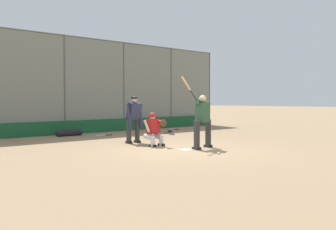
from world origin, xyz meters
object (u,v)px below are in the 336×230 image
(umpire_home, at_px, (134,118))
(spare_bat_by_padding, at_px, (173,129))
(fielding_glove_on_dirt, at_px, (170,131))
(catcher_behind_plate, at_px, (154,129))
(batter_at_plate, at_px, (202,119))
(equipment_bag_dugout_side, at_px, (69,133))
(spare_bat_third_base_side, at_px, (171,134))
(baseball_loose, at_px, (219,153))
(spare_bat_near_backstop, at_px, (102,135))

(umpire_home, relative_size, spare_bat_by_padding, 2.00)
(fielding_glove_on_dirt, bearing_deg, spare_bat_by_padding, -137.96)
(catcher_behind_plate, bearing_deg, batter_at_plate, 112.74)
(equipment_bag_dugout_side, bearing_deg, catcher_behind_plate, 92.71)
(spare_bat_third_base_side, bearing_deg, spare_bat_by_padding, 148.77)
(spare_bat_by_padding, distance_m, baseball_loose, 9.41)
(umpire_home, relative_size, fielding_glove_on_dirt, 6.15)
(umpire_home, relative_size, spare_bat_third_base_side, 1.98)
(catcher_behind_plate, xyz_separation_m, fielding_glove_on_dirt, (-4.18, -3.66, -0.54))
(spare_bat_by_padding, bearing_deg, umpire_home, 129.47)
(catcher_behind_plate, bearing_deg, spare_bat_by_padding, -140.07)
(spare_bat_by_padding, bearing_deg, fielding_glove_on_dirt, 137.47)
(spare_bat_third_base_side, bearing_deg, spare_bat_near_backstop, -102.48)
(spare_bat_third_base_side, height_order, baseball_loose, baseball_loose)
(spare_bat_by_padding, xyz_separation_m, equipment_bag_dugout_side, (5.74, -0.42, 0.10))
(batter_at_plate, bearing_deg, spare_bat_near_backstop, -103.63)
(catcher_behind_plate, distance_m, spare_bat_by_padding, 7.34)
(spare_bat_near_backstop, relative_size, spare_bat_third_base_side, 0.97)
(catcher_behind_plate, bearing_deg, equipment_bag_dugout_side, -88.79)
(baseball_loose, bearing_deg, spare_bat_by_padding, -125.72)
(spare_bat_by_padding, distance_m, spare_bat_third_base_side, 2.85)
(umpire_home, bearing_deg, batter_at_plate, 101.46)
(umpire_home, bearing_deg, baseball_loose, 87.38)
(batter_at_plate, distance_m, baseball_loose, 1.69)
(umpire_home, bearing_deg, catcher_behind_plate, 85.25)
(spare_bat_near_backstop, bearing_deg, batter_at_plate, 87.61)
(umpire_home, height_order, spare_bat_near_backstop, umpire_home)
(catcher_behind_plate, distance_m, spare_bat_third_base_side, 4.51)
(catcher_behind_plate, xyz_separation_m, spare_bat_third_base_side, (-3.46, -2.85, -0.55))
(spare_bat_near_backstop, height_order, equipment_bag_dugout_side, equipment_bag_dugout_side)
(batter_at_plate, relative_size, umpire_home, 1.38)
(spare_bat_near_backstop, height_order, spare_bat_third_base_side, same)
(batter_at_plate, xyz_separation_m, baseball_loose, (0.70, 1.25, -0.89))
(spare_bat_by_padding, bearing_deg, equipment_bag_dugout_side, 91.21)
(spare_bat_third_base_side, distance_m, equipment_bag_dugout_side, 4.42)
(umpire_home, bearing_deg, equipment_bag_dugout_side, -87.13)
(baseball_loose, bearing_deg, spare_bat_third_base_side, -121.52)
(umpire_home, height_order, baseball_loose, umpire_home)
(spare_bat_by_padding, height_order, fielding_glove_on_dirt, fielding_glove_on_dirt)
(catcher_behind_plate, relative_size, equipment_bag_dugout_side, 0.88)
(batter_at_plate, xyz_separation_m, equipment_bag_dugout_side, (0.94, -6.81, -0.79))
(fielding_glove_on_dirt, distance_m, baseball_loose, 7.70)
(batter_at_plate, bearing_deg, spare_bat_by_padding, -140.30)
(batter_at_plate, height_order, spare_bat_by_padding, batter_at_plate)
(spare_bat_near_backstop, distance_m, spare_bat_by_padding, 4.81)
(spare_bat_third_base_side, bearing_deg, umpire_home, -49.51)
(spare_bat_third_base_side, relative_size, fielding_glove_on_dirt, 3.10)
(batter_at_plate, distance_m, fielding_glove_on_dirt, 6.33)
(spare_bat_by_padding, xyz_separation_m, spare_bat_third_base_side, (2.03, 1.99, 0.00))
(fielding_glove_on_dirt, bearing_deg, spare_bat_near_backstop, -9.31)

